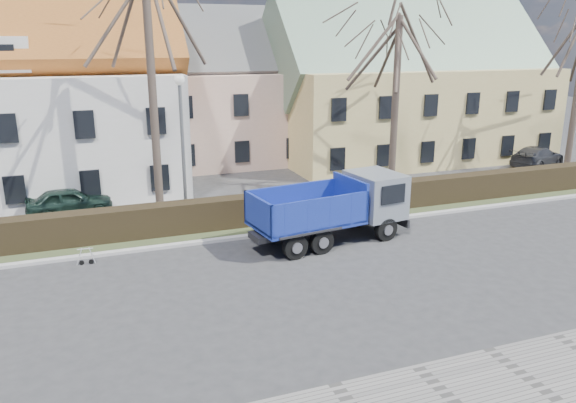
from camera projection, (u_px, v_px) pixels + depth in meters
name	position (u px, v px, depth m)	size (l,w,h in m)	color
ground	(258.00, 285.00, 18.68)	(120.00, 120.00, 0.00)	#343436
curb_far	(224.00, 239.00, 22.80)	(80.00, 0.30, 0.12)	#B1B0AD
grass_strip	(215.00, 227.00, 24.24)	(80.00, 3.00, 0.10)	#3A4728
hedge	(216.00, 215.00, 23.90)	(60.00, 0.90, 1.30)	black
building_pink	(224.00, 100.00, 36.89)	(10.80, 8.80, 8.00)	#D5AA97
building_yellow	(407.00, 94.00, 38.13)	(18.80, 10.80, 8.50)	#DAC277
tree_1	(151.00, 77.00, 23.89)	(9.20, 9.20, 12.65)	#483B32
tree_2	(396.00, 88.00, 28.13)	(8.00, 8.00, 11.00)	#483B32
dump_truck	(325.00, 210.00, 22.27)	(6.71, 2.49, 2.68)	navy
streetlight	(183.00, 152.00, 23.69)	(0.52, 0.52, 6.59)	gray
cart_frame	(79.00, 256.00, 20.24)	(0.77, 0.44, 0.71)	silver
parked_car_a	(69.00, 201.00, 25.97)	(1.52, 3.79, 1.29)	black
parked_car_b	(537.00, 157.00, 35.74)	(1.84, 4.53, 1.32)	#2F2F33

